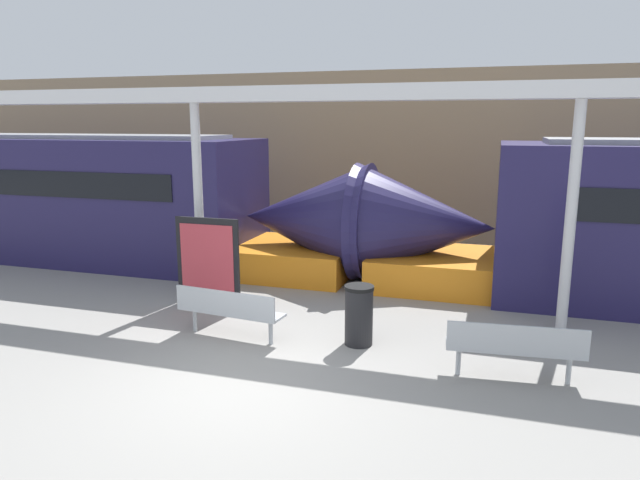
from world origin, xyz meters
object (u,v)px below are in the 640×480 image
object	(u,v)px
support_column_near	(198,202)
support_column_far	(571,219)
bench_near	(228,309)
train_right	(46,198)
trash_bin	(359,315)
poster_board	(208,263)
bench_far	(515,346)

from	to	relation	value
support_column_near	support_column_far	size ratio (longest dim) A/B	1.00
bench_near	train_right	bearing A→B (deg)	156.40
trash_bin	poster_board	distance (m)	3.34
train_right	support_column_near	bearing A→B (deg)	-20.87
bench_near	support_column_near	world-z (taller)	support_column_near
trash_bin	support_column_near	size ratio (longest dim) A/B	0.25
support_column_far	poster_board	bearing A→B (deg)	-174.05
bench_near	bench_far	distance (m)	4.44
poster_board	support_column_far	size ratio (longest dim) A/B	0.45
train_right	support_column_far	distance (m)	12.90
poster_board	bench_far	bearing A→B (deg)	-16.54
train_right	bench_near	world-z (taller)	train_right
train_right	poster_board	bearing A→B (deg)	-24.45
support_column_near	support_column_far	bearing A→B (deg)	0.00
bench_far	trash_bin	distance (m)	2.45
bench_near	trash_bin	bearing A→B (deg)	17.63
trash_bin	support_column_near	world-z (taller)	support_column_near
trash_bin	support_column_far	world-z (taller)	support_column_far
trash_bin	train_right	bearing A→B (deg)	158.05
train_right	bench_far	xyz separation A→B (m)	(11.87, -4.52, -0.98)
bench_far	support_column_far	distance (m)	2.83
train_right	bench_near	distance (m)	8.62
poster_board	support_column_far	distance (m)	6.48
support_column_near	support_column_far	world-z (taller)	same
train_right	bench_near	bearing A→B (deg)	-29.80
trash_bin	bench_near	bearing A→B (deg)	-168.57
poster_board	support_column_near	bearing A→B (deg)	128.00
bench_far	support_column_far	size ratio (longest dim) A/B	0.48
support_column_near	support_column_far	distance (m)	6.87
train_right	support_column_near	size ratio (longest dim) A/B	4.52
bench_near	poster_board	world-z (taller)	poster_board
train_right	support_column_near	xyz separation A→B (m)	(5.83, -2.22, 0.43)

